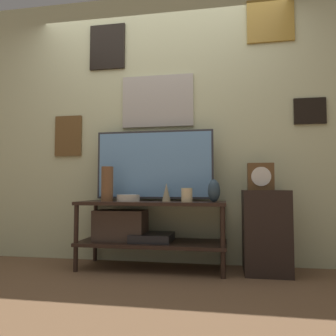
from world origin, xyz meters
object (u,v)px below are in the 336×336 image
(vase_slim_bronze, at_px, (166,192))
(vase_tall_ceramic, at_px, (107,184))
(vase_urn_stoneware, at_px, (214,191))
(candle_jar, at_px, (187,195))
(vase_wide_bowl, at_px, (128,198))
(mantel_clock, at_px, (261,177))
(television, at_px, (154,165))

(vase_slim_bronze, bearing_deg, vase_tall_ceramic, -172.72)
(vase_urn_stoneware, xyz_separation_m, candle_jar, (-0.23, -0.04, -0.04))
(vase_wide_bowl, bearing_deg, mantel_clock, 7.09)
(vase_tall_ceramic, xyz_separation_m, vase_wide_bowl, (0.20, -0.01, -0.13))
(candle_jar, bearing_deg, television, 144.87)
(television, height_order, mantel_clock, television)
(vase_tall_ceramic, relative_size, candle_jar, 2.62)
(candle_jar, bearing_deg, vase_urn_stoneware, 8.81)
(television, distance_m, mantel_clock, 0.97)
(vase_wide_bowl, bearing_deg, television, 46.66)
(vase_wide_bowl, height_order, vase_slim_bronze, vase_slim_bronze)
(vase_tall_ceramic, bearing_deg, vase_slim_bronze, 7.28)
(vase_tall_ceramic, distance_m, candle_jar, 0.73)
(vase_wide_bowl, relative_size, candle_jar, 1.70)
(vase_urn_stoneware, bearing_deg, television, 160.34)
(vase_tall_ceramic, bearing_deg, vase_urn_stoneware, -0.43)
(vase_urn_stoneware, bearing_deg, vase_tall_ceramic, 179.57)
(mantel_clock, bearing_deg, vase_slim_bronze, -175.24)
(vase_tall_ceramic, xyz_separation_m, mantel_clock, (1.35, 0.14, 0.06))
(vase_slim_bronze, bearing_deg, candle_jar, -29.25)
(vase_urn_stoneware, xyz_separation_m, vase_slim_bronze, (-0.42, 0.07, -0.01))
(vase_wide_bowl, xyz_separation_m, candle_jar, (0.53, -0.04, 0.03))
(vase_slim_bronze, relative_size, mantel_clock, 0.70)
(vase_urn_stoneware, distance_m, vase_slim_bronze, 0.43)
(vase_urn_stoneware, relative_size, vase_wide_bowl, 0.95)
(mantel_clock, bearing_deg, vase_wide_bowl, -172.91)
(vase_wide_bowl, relative_size, mantel_clock, 0.86)
(television, height_order, vase_tall_ceramic, television)
(vase_slim_bronze, bearing_deg, vase_urn_stoneware, -10.01)
(television, distance_m, vase_wide_bowl, 0.41)
(television, relative_size, vase_urn_stoneware, 5.74)
(candle_jar, bearing_deg, vase_tall_ceramic, 176.66)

